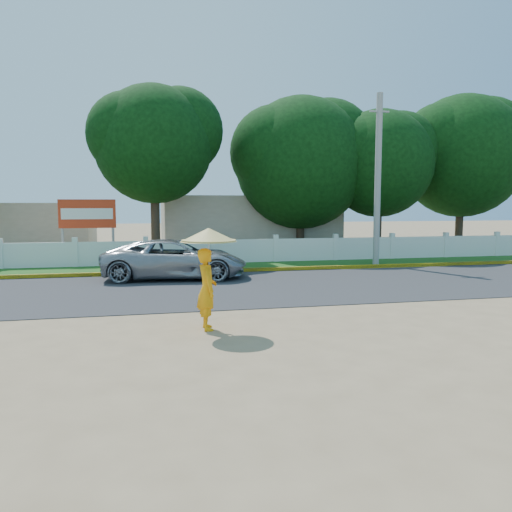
{
  "coord_description": "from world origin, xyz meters",
  "views": [
    {
      "loc": [
        -3.01,
        -11.52,
        2.76
      ],
      "look_at": [
        0.0,
        2.0,
        1.3
      ],
      "focal_mm": 35.0,
      "sensor_mm": 36.0,
      "label": 1
    }
  ],
  "objects_px": {
    "vehicle": "(175,259)",
    "monk_with_parasol": "(208,264)",
    "utility_pole": "(378,180)",
    "billboard": "(87,217)"
  },
  "relations": [
    {
      "from": "utility_pole",
      "to": "vehicle",
      "type": "relative_size",
      "value": 1.45
    },
    {
      "from": "utility_pole",
      "to": "monk_with_parasol",
      "type": "xyz_separation_m",
      "value": [
        -8.82,
        -9.89,
        -2.33
      ]
    },
    {
      "from": "vehicle",
      "to": "monk_with_parasol",
      "type": "distance_m",
      "value": 7.71
    },
    {
      "from": "utility_pole",
      "to": "billboard",
      "type": "xyz_separation_m",
      "value": [
        -12.69,
        3.18,
        -1.65
      ]
    },
    {
      "from": "monk_with_parasol",
      "to": "billboard",
      "type": "xyz_separation_m",
      "value": [
        -3.87,
        13.07,
        0.68
      ]
    },
    {
      "from": "vehicle",
      "to": "monk_with_parasol",
      "type": "relative_size",
      "value": 2.34
    },
    {
      "from": "vehicle",
      "to": "billboard",
      "type": "xyz_separation_m",
      "value": [
        -3.6,
        5.41,
        1.41
      ]
    },
    {
      "from": "utility_pole",
      "to": "vehicle",
      "type": "height_order",
      "value": "utility_pole"
    },
    {
      "from": "vehicle",
      "to": "billboard",
      "type": "distance_m",
      "value": 6.65
    },
    {
      "from": "utility_pole",
      "to": "billboard",
      "type": "height_order",
      "value": "utility_pole"
    }
  ]
}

